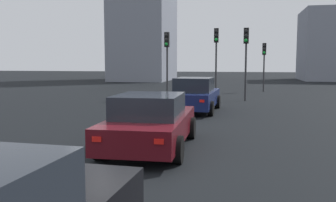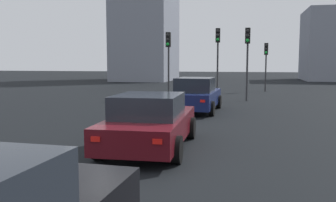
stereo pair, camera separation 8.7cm
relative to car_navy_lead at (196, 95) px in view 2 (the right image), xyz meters
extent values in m
cube|color=black|center=(-8.86, 0.10, -0.85)|extent=(160.00, 160.00, 0.20)
cube|color=#141E4C|center=(0.06, 0.00, -0.16)|extent=(4.48, 2.00, 0.68)
cube|color=#1E232B|center=(-0.16, 0.01, 0.50)|extent=(2.05, 1.68, 0.63)
cylinder|color=black|center=(1.39, -0.97, -0.43)|extent=(0.65, 0.24, 0.64)
cylinder|color=black|center=(1.46, 0.86, -0.43)|extent=(0.65, 0.24, 0.64)
cylinder|color=black|center=(-1.34, -0.86, -0.43)|extent=(0.65, 0.24, 0.64)
cylinder|color=black|center=(-1.27, 0.96, -0.43)|extent=(0.65, 0.24, 0.64)
cube|color=red|center=(-2.19, -0.58, -0.03)|extent=(0.04, 0.20, 0.11)
cube|color=red|center=(-2.14, 0.74, -0.03)|extent=(0.04, 0.20, 0.11)
cube|color=#510F16|center=(-7.51, 0.19, -0.19)|extent=(4.51, 1.96, 0.62)
cube|color=#1E232B|center=(-7.73, 0.18, 0.41)|extent=(2.05, 1.67, 0.57)
cylinder|color=black|center=(-6.10, -0.69, -0.43)|extent=(0.65, 0.24, 0.64)
cylinder|color=black|center=(-6.15, 1.15, -0.43)|extent=(0.65, 0.24, 0.64)
cylinder|color=black|center=(-8.86, -0.76, -0.43)|extent=(0.65, 0.24, 0.64)
cylinder|color=black|center=(-8.91, 1.07, -0.43)|extent=(0.65, 0.24, 0.64)
cube|color=red|center=(-9.73, -0.53, -0.08)|extent=(0.04, 0.20, 0.11)
cube|color=red|center=(-9.77, 0.79, -0.08)|extent=(0.04, 0.20, 0.11)
cylinder|color=#2D2D30|center=(5.19, -2.32, 0.92)|extent=(0.11, 0.11, 3.34)
cube|color=black|center=(5.13, -2.31, 3.04)|extent=(0.23, 0.30, 0.90)
sphere|color=black|center=(5.02, -2.30, 3.31)|extent=(0.20, 0.20, 0.20)
sphere|color=black|center=(5.02, -2.30, 3.04)|extent=(0.20, 0.20, 0.20)
sphere|color=green|center=(5.02, -2.30, 2.77)|extent=(0.20, 0.20, 0.20)
cylinder|color=#2D2D30|center=(5.50, 2.43, 0.84)|extent=(0.11, 0.11, 3.19)
cube|color=black|center=(5.44, 2.44, 2.89)|extent=(0.23, 0.30, 0.90)
sphere|color=black|center=(5.33, 2.45, 3.16)|extent=(0.20, 0.20, 0.20)
sphere|color=black|center=(5.33, 2.45, 2.89)|extent=(0.20, 0.20, 0.20)
sphere|color=green|center=(5.33, 2.45, 2.62)|extent=(0.20, 0.20, 0.20)
cylinder|color=#2D2D30|center=(7.13, -0.45, 1.01)|extent=(0.11, 0.11, 3.52)
cube|color=black|center=(7.07, -0.45, 3.22)|extent=(0.20, 0.28, 0.90)
sphere|color=black|center=(6.96, -0.45, 3.49)|extent=(0.20, 0.20, 0.20)
sphere|color=black|center=(6.96, -0.45, 3.22)|extent=(0.20, 0.20, 0.20)
sphere|color=green|center=(6.96, -0.45, 2.95)|extent=(0.20, 0.20, 0.20)
cylinder|color=#2D2D30|center=(12.52, -3.74, 0.66)|extent=(0.11, 0.11, 2.83)
cube|color=black|center=(12.46, -3.74, 2.52)|extent=(0.24, 0.30, 0.90)
sphere|color=black|center=(12.35, -3.72, 2.79)|extent=(0.20, 0.20, 0.20)
sphere|color=black|center=(12.35, -3.72, 2.52)|extent=(0.20, 0.20, 0.20)
sphere|color=green|center=(12.35, -3.72, 2.25)|extent=(0.20, 0.20, 0.20)
cube|color=gray|center=(28.28, 10.10, 6.89)|extent=(9.78, 6.70, 15.28)
camera|label=1|loc=(-16.82, -2.16, 1.52)|focal=39.32mm
camera|label=2|loc=(-16.80, -2.25, 1.52)|focal=39.32mm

